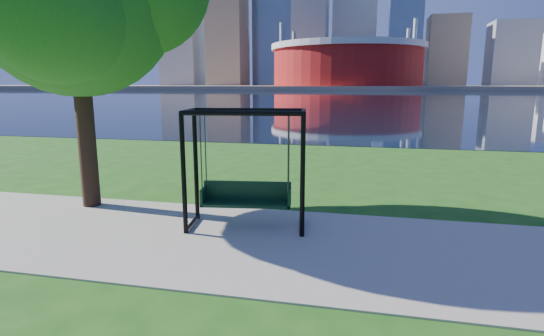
% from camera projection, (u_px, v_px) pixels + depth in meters
% --- Properties ---
extents(ground, '(900.00, 900.00, 0.00)m').
position_uv_depth(ground, '(265.00, 234.00, 8.05)').
color(ground, '#1E5114').
rests_on(ground, ground).
extents(path, '(120.00, 4.00, 0.03)m').
position_uv_depth(path, '(259.00, 242.00, 7.57)').
color(path, '#9E937F').
rests_on(path, ground).
extents(river, '(900.00, 180.00, 0.02)m').
position_uv_depth(river, '(360.00, 96.00, 105.72)').
color(river, black).
rests_on(river, ground).
extents(far_bank, '(900.00, 228.00, 2.00)m').
position_uv_depth(far_bank, '(365.00, 87.00, 300.87)').
color(far_bank, '#937F60').
rests_on(far_bank, ground).
extents(stadium, '(83.00, 83.00, 32.00)m').
position_uv_depth(stadium, '(347.00, 63.00, 232.46)').
color(stadium, maroon).
rests_on(stadium, far_bank).
extents(skyline, '(392.00, 66.00, 96.50)m').
position_uv_depth(skyline, '(362.00, 38.00, 307.85)').
color(skyline, gray).
rests_on(skyline, far_bank).
extents(swing, '(2.39, 1.30, 2.33)m').
position_uv_depth(swing, '(246.00, 172.00, 8.18)').
color(swing, black).
rests_on(swing, ground).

